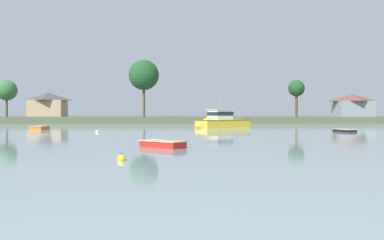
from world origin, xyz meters
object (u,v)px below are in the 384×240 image
(cruiser_yellow, at_px, (218,123))
(mooring_buoy_white, at_px, (97,132))
(dinghy_black, at_px, (345,131))
(dinghy_orange, at_px, (40,128))
(dinghy_red, at_px, (163,145))
(mooring_buoy_yellow, at_px, (121,159))

(cruiser_yellow, height_order, mooring_buoy_white, cruiser_yellow)
(dinghy_black, bearing_deg, dinghy_orange, 165.20)
(dinghy_black, bearing_deg, mooring_buoy_white, 179.15)
(dinghy_red, bearing_deg, dinghy_black, 43.90)
(cruiser_yellow, distance_m, mooring_buoy_white, 20.87)
(mooring_buoy_white, bearing_deg, dinghy_orange, 134.26)
(dinghy_red, bearing_deg, dinghy_orange, 119.12)
(dinghy_orange, bearing_deg, mooring_buoy_yellow, -67.87)
(dinghy_orange, distance_m, cruiser_yellow, 24.35)
(dinghy_red, xyz_separation_m, dinghy_black, (19.79, 19.05, -0.03))
(cruiser_yellow, xyz_separation_m, mooring_buoy_white, (-14.91, -14.60, -0.53))
(dinghy_black, bearing_deg, mooring_buoy_yellow, -130.15)
(cruiser_yellow, distance_m, dinghy_black, 19.18)
(dinghy_orange, distance_m, mooring_buoy_yellow, 37.64)
(cruiser_yellow, relative_size, dinghy_black, 3.19)
(cruiser_yellow, distance_m, dinghy_red, 34.94)
(dinghy_red, bearing_deg, mooring_buoy_white, 109.97)
(cruiser_yellow, bearing_deg, dinghy_black, -51.45)
(dinghy_red, bearing_deg, cruiser_yellow, 77.03)
(dinghy_orange, height_order, dinghy_red, dinghy_orange)
(dinghy_orange, relative_size, dinghy_red, 1.19)
(dinghy_red, relative_size, mooring_buoy_yellow, 6.90)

